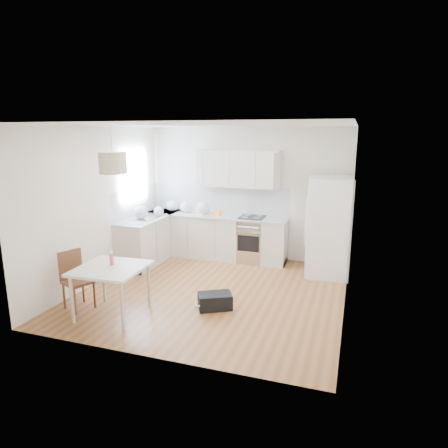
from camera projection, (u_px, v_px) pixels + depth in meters
name	position (u px, v px, depth m)	size (l,w,h in m)	color
floor	(213.00, 292.00, 6.64)	(4.20, 4.20, 0.00)	brown
ceiling	(211.00, 125.00, 6.04)	(4.20, 4.20, 0.00)	white
wall_back	(247.00, 194.00, 8.28)	(4.20, 4.20, 0.00)	white
wall_left	(100.00, 205.00, 6.99)	(4.20, 4.20, 0.00)	white
wall_right	(350.00, 221.00, 5.69)	(4.20, 4.20, 0.00)	white
window_glassblock	(134.00, 176.00, 7.96)	(0.02, 1.00, 1.00)	#BFE0F9
cabinets_back	(215.00, 237.00, 8.39)	(3.00, 0.60, 0.88)	beige
cabinets_left	(151.00, 239.00, 8.21)	(0.60, 1.80, 0.88)	beige
counter_back	(215.00, 216.00, 8.29)	(3.02, 0.64, 0.04)	#B5B7BA
counter_left	(150.00, 218.00, 8.11)	(0.64, 1.82, 0.04)	#B5B7BA
backsplash_back	(220.00, 199.00, 8.49)	(3.00, 0.01, 0.58)	white
backsplash_left	(136.00, 202.00, 8.13)	(0.01, 1.80, 0.58)	white
upper_cabinets	(238.00, 169.00, 8.06)	(1.70, 0.32, 0.75)	beige
range_oven	(252.00, 240.00, 8.14)	(0.50, 0.61, 0.88)	#B9BCBE
sink	(148.00, 217.00, 8.06)	(0.50, 0.80, 0.16)	#B9BCBE
refrigerator	(329.00, 227.00, 7.30)	(0.87, 0.91, 1.81)	white
dining_table	(111.00, 272.00, 5.66)	(0.96, 0.96, 0.73)	beige
dining_chair	(78.00, 281.00, 5.92)	(0.37, 0.37, 0.87)	#4A2916
drink_bottle	(111.00, 258.00, 5.71)	(0.06, 0.06, 0.21)	#E94066
gym_bag	(215.00, 301.00, 5.99)	(0.49, 0.32, 0.23)	black
pendant_lamp	(113.00, 163.00, 5.45)	(0.38, 0.38, 0.29)	beige
grocery_bag_a	(172.00, 206.00, 8.64)	(0.26, 0.22, 0.24)	silver
grocery_bag_b	(186.00, 207.00, 8.47)	(0.26, 0.22, 0.23)	silver
grocery_bag_c	(203.00, 208.00, 8.35)	(0.29, 0.24, 0.26)	silver
grocery_bag_d	(159.00, 211.00, 8.20)	(0.21, 0.17, 0.19)	silver
grocery_bag_e	(141.00, 212.00, 7.87)	(0.28, 0.24, 0.25)	silver
snack_orange	(217.00, 213.00, 8.23)	(0.14, 0.09, 0.10)	orange
snack_yellow	(201.00, 211.00, 8.39)	(0.18, 0.11, 0.12)	#FDFF28
snack_red	(185.00, 209.00, 8.58)	(0.15, 0.10, 0.10)	#CF1942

